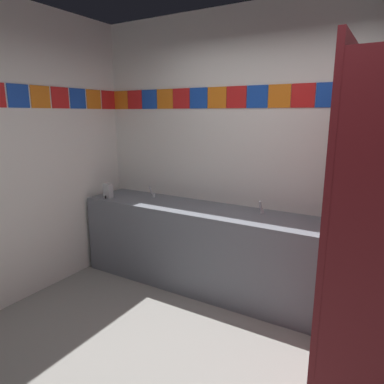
# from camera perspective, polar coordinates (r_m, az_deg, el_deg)

# --- Properties ---
(wall_back) EXTENTS (4.24, 0.09, 2.77)m
(wall_back) POSITION_cam_1_polar(r_m,az_deg,el_deg) (3.40, 15.64, 5.81)
(wall_back) COLOR white
(wall_back) RESTS_ON ground_plane
(vanity_counter) EXTENTS (2.54, 0.58, 0.85)m
(vanity_counter) POSITION_cam_1_polar(r_m,az_deg,el_deg) (3.63, 0.93, -8.87)
(vanity_counter) COLOR slate
(vanity_counter) RESTS_ON ground_plane
(faucet_left) EXTENTS (0.04, 0.10, 0.14)m
(faucet_left) POSITION_cam_1_polar(r_m,az_deg,el_deg) (3.90, -6.52, -0.20)
(faucet_left) COLOR silver
(faucet_left) RESTS_ON vanity_counter
(faucet_right) EXTENTS (0.04, 0.10, 0.14)m
(faucet_right) POSITION_cam_1_polar(r_m,az_deg,el_deg) (3.31, 11.34, -2.74)
(faucet_right) COLOR silver
(faucet_right) RESTS_ON vanity_counter
(soap_dispenser) EXTENTS (0.09, 0.09, 0.16)m
(soap_dispenser) POSITION_cam_1_polar(r_m,az_deg,el_deg) (3.98, -13.65, 0.15)
(soap_dispenser) COLOR #B7BABF
(soap_dispenser) RESTS_ON vanity_counter
(stall_divider) EXTENTS (0.92, 1.45, 2.16)m
(stall_divider) POSITION_cam_1_polar(r_m,az_deg,el_deg) (2.34, 26.66, -5.86)
(stall_divider) COLOR maroon
(stall_divider) RESTS_ON ground_plane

